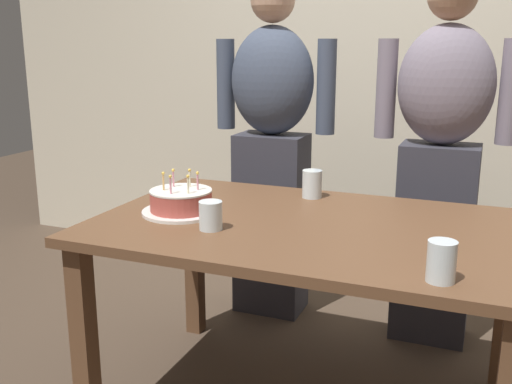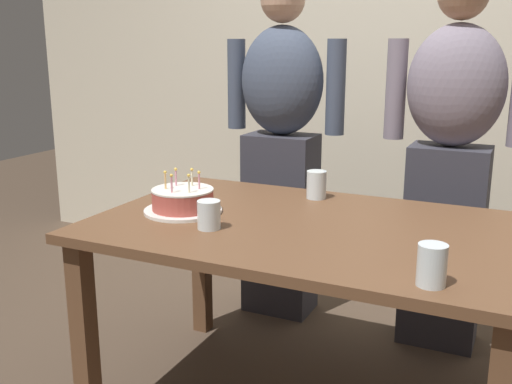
{
  "view_description": "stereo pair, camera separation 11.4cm",
  "coord_description": "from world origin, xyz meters",
  "px_view_note": "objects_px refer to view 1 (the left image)",
  "views": [
    {
      "loc": [
        0.58,
        -1.93,
        1.36
      ],
      "look_at": [
        -0.19,
        -0.02,
        0.84
      ],
      "focal_mm": 41.76,
      "sensor_mm": 36.0,
      "label": 1
    },
    {
      "loc": [
        0.69,
        -1.88,
        1.36
      ],
      "look_at": [
        -0.19,
        -0.02,
        0.84
      ],
      "focal_mm": 41.76,
      "sensor_mm": 36.0,
      "label": 2
    }
  ],
  "objects_px": {
    "water_glass_far": "(211,215)",
    "person_woman_cardigan": "(441,155)",
    "water_glass_side": "(312,184)",
    "person_man_bearded": "(272,144)",
    "water_glass_near": "(441,261)",
    "birthday_cake": "(181,202)"
  },
  "relations": [
    {
      "from": "water_glass_far",
      "to": "person_woman_cardigan",
      "type": "xyz_separation_m",
      "value": [
        0.65,
        0.98,
        0.08
      ]
    },
    {
      "from": "person_man_bearded",
      "to": "water_glass_far",
      "type": "bearing_deg",
      "value": 98.6
    },
    {
      "from": "water_glass_near",
      "to": "water_glass_side",
      "type": "distance_m",
      "value": 0.92
    },
    {
      "from": "water_glass_near",
      "to": "person_woman_cardigan",
      "type": "bearing_deg",
      "value": 95.69
    },
    {
      "from": "water_glass_side",
      "to": "person_man_bearded",
      "type": "bearing_deg",
      "value": 127.77
    },
    {
      "from": "birthday_cake",
      "to": "water_glass_side",
      "type": "relative_size",
      "value": 2.58
    },
    {
      "from": "water_glass_side",
      "to": "person_man_bearded",
      "type": "height_order",
      "value": "person_man_bearded"
    },
    {
      "from": "water_glass_far",
      "to": "person_man_bearded",
      "type": "height_order",
      "value": "person_man_bearded"
    },
    {
      "from": "person_man_bearded",
      "to": "person_woman_cardigan",
      "type": "relative_size",
      "value": 1.0
    },
    {
      "from": "water_glass_far",
      "to": "person_woman_cardigan",
      "type": "relative_size",
      "value": 0.06
    },
    {
      "from": "water_glass_near",
      "to": "person_man_bearded",
      "type": "relative_size",
      "value": 0.07
    },
    {
      "from": "birthday_cake",
      "to": "water_glass_side",
      "type": "bearing_deg",
      "value": 46.77
    },
    {
      "from": "birthday_cake",
      "to": "water_glass_far",
      "type": "bearing_deg",
      "value": -35.79
    },
    {
      "from": "water_glass_near",
      "to": "person_man_bearded",
      "type": "height_order",
      "value": "person_man_bearded"
    },
    {
      "from": "birthday_cake",
      "to": "person_man_bearded",
      "type": "relative_size",
      "value": 0.18
    },
    {
      "from": "water_glass_far",
      "to": "water_glass_side",
      "type": "height_order",
      "value": "water_glass_side"
    },
    {
      "from": "birthday_cake",
      "to": "person_woman_cardigan",
      "type": "xyz_separation_m",
      "value": [
        0.84,
        0.85,
        0.09
      ]
    },
    {
      "from": "water_glass_side",
      "to": "person_man_bearded",
      "type": "distance_m",
      "value": 0.56
    },
    {
      "from": "water_glass_far",
      "to": "water_glass_near",
      "type": "bearing_deg",
      "value": -13.19
    },
    {
      "from": "water_glass_far",
      "to": "person_man_bearded",
      "type": "xyz_separation_m",
      "value": [
        -0.15,
        0.98,
        0.08
      ]
    },
    {
      "from": "water_glass_far",
      "to": "water_glass_side",
      "type": "distance_m",
      "value": 0.58
    },
    {
      "from": "water_glass_near",
      "to": "person_man_bearded",
      "type": "distance_m",
      "value": 1.48
    }
  ]
}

